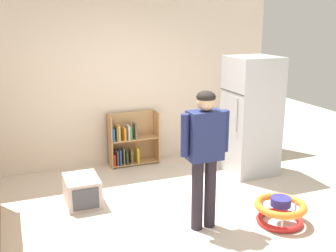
{
  "coord_description": "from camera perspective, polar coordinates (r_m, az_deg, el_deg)",
  "views": [
    {
      "loc": [
        -1.66,
        -3.97,
        2.34
      ],
      "look_at": [
        0.06,
        0.39,
        1.08
      ],
      "focal_mm": 43.78,
      "sensor_mm": 36.0,
      "label": 1
    }
  ],
  "objects": [
    {
      "name": "ground_plane",
      "position": [
        4.9,
        1.09,
        -13.5
      ],
      "size": [
        12.0,
        12.0,
        0.0
      ],
      "primitive_type": "plane",
      "color": "beige",
      "rests_on": "ground"
    },
    {
      "name": "back_wall",
      "position": [
        6.59,
        -6.7,
        6.29
      ],
      "size": [
        5.2,
        0.06,
        2.7
      ],
      "primitive_type": "cube",
      "color": "beige",
      "rests_on": "ground"
    },
    {
      "name": "refrigerator",
      "position": [
        6.28,
        11.51,
        1.38
      ],
      "size": [
        0.73,
        0.68,
        1.78
      ],
      "color": "#B7BABF",
      "rests_on": "ground"
    },
    {
      "name": "bookshelf",
      "position": [
        6.65,
        -5.33,
        -2.23
      ],
      "size": [
        0.8,
        0.28,
        0.85
      ],
      "color": "tan",
      "rests_on": "ground"
    },
    {
      "name": "standing_person",
      "position": [
        4.48,
        5.15,
        -3.11
      ],
      "size": [
        0.57,
        0.22,
        1.59
      ],
      "color": "#29222C",
      "rests_on": "ground"
    },
    {
      "name": "baby_walker",
      "position": [
        5.02,
        15.34,
        -11.28
      ],
      "size": [
        0.6,
        0.6,
        0.32
      ],
      "color": "red",
      "rests_on": "ground"
    },
    {
      "name": "pet_carrier",
      "position": [
        5.41,
        -11.88,
        -8.82
      ],
      "size": [
        0.42,
        0.55,
        0.36
      ],
      "color": "beige",
      "rests_on": "ground"
    }
  ]
}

